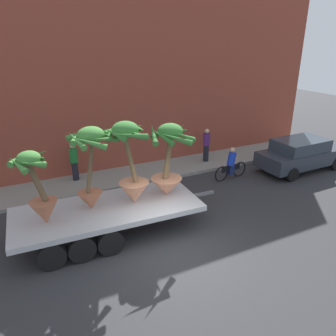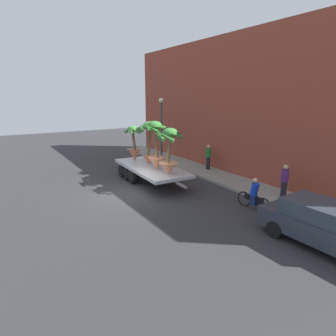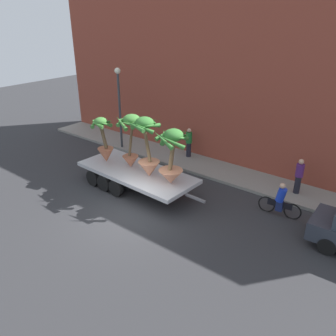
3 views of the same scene
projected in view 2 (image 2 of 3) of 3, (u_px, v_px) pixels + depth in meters
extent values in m
plane|color=#2D2D30|center=(132.00, 194.00, 15.52)|extent=(60.00, 60.00, 0.00)
cube|color=gray|center=(218.00, 176.00, 18.63)|extent=(24.00, 2.20, 0.15)
cube|color=brown|center=(241.00, 107.00, 18.43)|extent=(24.00, 1.20, 8.92)
cube|color=#B7BABF|center=(151.00, 168.00, 17.49)|extent=(6.09, 2.71, 0.18)
cylinder|color=black|center=(154.00, 167.00, 19.78)|extent=(0.81, 0.25, 0.80)
cylinder|color=black|center=(122.00, 171.00, 18.67)|extent=(0.81, 0.25, 0.80)
cylinder|color=black|center=(159.00, 169.00, 19.07)|extent=(0.81, 0.25, 0.80)
cylinder|color=black|center=(127.00, 174.00, 17.97)|extent=(0.81, 0.25, 0.80)
cylinder|color=black|center=(166.00, 172.00, 18.36)|extent=(0.81, 0.25, 0.80)
cylinder|color=black|center=(132.00, 177.00, 17.26)|extent=(0.81, 0.25, 0.80)
cube|color=slate|center=(182.00, 185.00, 14.58)|extent=(1.00, 0.14, 0.10)
cone|color=#B26647|center=(135.00, 155.00, 18.86)|extent=(0.80, 0.80, 0.73)
cylinder|color=brown|center=(134.00, 139.00, 18.69)|extent=(0.49, 0.17, 1.35)
ellipsoid|color=#428438|center=(133.00, 129.00, 18.60)|extent=(0.64, 0.64, 0.40)
cone|color=#428438|center=(136.00, 131.00, 18.35)|extent=(0.28, 0.75, 0.47)
cone|color=#428438|center=(139.00, 130.00, 18.67)|extent=(0.86, 0.53, 0.50)
cone|color=#428438|center=(134.00, 129.00, 18.94)|extent=(0.57, 0.69, 0.31)
cone|color=#428438|center=(128.00, 130.00, 18.77)|extent=(0.54, 0.71, 0.45)
cone|color=#428438|center=(129.00, 130.00, 18.39)|extent=(0.71, 0.37, 0.41)
cone|color=#B26647|center=(149.00, 160.00, 17.87)|extent=(0.79, 0.79, 0.58)
cylinder|color=brown|center=(149.00, 141.00, 17.49)|extent=(0.44, 0.12, 1.84)
ellipsoid|color=#428438|center=(150.00, 126.00, 17.19)|extent=(0.81, 0.81, 0.51)
cone|color=#428438|center=(153.00, 127.00, 16.84)|extent=(0.24, 0.88, 0.40)
cone|color=#428438|center=(157.00, 127.00, 17.17)|extent=(0.84, 0.70, 0.57)
cone|color=#428438|center=(157.00, 126.00, 17.55)|extent=(1.16, 0.37, 0.44)
cone|color=#428438|center=(149.00, 126.00, 17.62)|extent=(0.56, 0.90, 0.37)
cone|color=#428438|center=(144.00, 126.00, 17.51)|extent=(0.46, 0.99, 0.47)
cone|color=#428438|center=(141.00, 127.00, 17.11)|extent=(1.05, 0.55, 0.54)
cone|color=#428438|center=(146.00, 127.00, 16.69)|extent=(0.99, 0.86, 0.49)
cone|color=tan|center=(157.00, 163.00, 16.58)|extent=(0.99, 0.99, 0.75)
cylinder|color=brown|center=(156.00, 141.00, 16.36)|extent=(0.49, 0.15, 1.78)
ellipsoid|color=#387A33|center=(155.00, 125.00, 16.23)|extent=(0.82, 0.82, 0.51)
cone|color=#387A33|center=(158.00, 127.00, 15.83)|extent=(0.30, 0.96, 0.36)
cone|color=#387A33|center=(162.00, 126.00, 16.16)|extent=(0.81, 0.75, 0.41)
cone|color=#387A33|center=(159.00, 126.00, 16.58)|extent=(0.90, 0.54, 0.38)
cone|color=#387A33|center=(155.00, 126.00, 16.66)|extent=(0.67, 0.83, 0.48)
cone|color=#387A33|center=(149.00, 126.00, 16.46)|extent=(0.54, 0.86, 0.36)
cone|color=#387A33|center=(146.00, 127.00, 16.01)|extent=(1.12, 0.32, 0.39)
cone|color=#387A33|center=(151.00, 128.00, 15.83)|extent=(0.88, 0.70, 0.58)
cone|color=tan|center=(168.00, 169.00, 15.63)|extent=(1.08, 1.08, 0.64)
cylinder|color=brown|center=(169.00, 148.00, 15.30)|extent=(0.41, 0.18, 1.65)
ellipsoid|color=#387A33|center=(170.00, 133.00, 15.04)|extent=(0.84, 0.84, 0.52)
cone|color=#387A33|center=(176.00, 135.00, 14.75)|extent=(0.36, 0.91, 0.47)
cone|color=#387A33|center=(179.00, 134.00, 15.04)|extent=(0.95, 0.72, 0.53)
cone|color=#387A33|center=(176.00, 134.00, 15.35)|extent=(0.91, 0.37, 0.55)
cone|color=#387A33|center=(167.00, 133.00, 15.57)|extent=(0.51, 1.11, 0.55)
cone|color=#387A33|center=(163.00, 134.00, 15.24)|extent=(0.63, 0.84, 0.54)
cone|color=#387A33|center=(160.00, 135.00, 14.85)|extent=(1.16, 0.39, 0.61)
cone|color=#387A33|center=(165.00, 136.00, 14.57)|extent=(1.08, 0.73, 0.66)
torus|color=black|center=(264.00, 206.00, 12.95)|extent=(0.74, 0.12, 0.74)
torus|color=black|center=(244.00, 199.00, 13.81)|extent=(0.74, 0.12, 0.74)
cube|color=black|center=(254.00, 199.00, 13.33)|extent=(1.04, 0.15, 0.28)
cylinder|color=#1938C6|center=(255.00, 189.00, 13.22)|extent=(0.47, 0.38, 0.65)
sphere|color=tan|center=(255.00, 181.00, 13.12)|extent=(0.24, 0.24, 0.24)
cube|color=navy|center=(254.00, 200.00, 13.35)|extent=(0.30, 0.26, 0.44)
cube|color=#2D333D|center=(328.00, 230.00, 9.86)|extent=(4.62, 1.88, 0.70)
cube|color=#2D3842|center=(324.00, 211.00, 9.89)|extent=(2.55, 1.66, 0.56)
cylinder|color=black|center=(301.00, 219.00, 11.60)|extent=(0.64, 0.21, 0.64)
cylinder|color=black|center=(274.00, 229.00, 10.70)|extent=(0.64, 0.21, 0.64)
cylinder|color=black|center=(208.00, 163.00, 20.07)|extent=(0.28, 0.28, 0.85)
cylinder|color=#1E702D|center=(208.00, 153.00, 19.88)|extent=(0.36, 0.36, 0.62)
sphere|color=tan|center=(209.00, 147.00, 19.78)|extent=(0.24, 0.24, 0.24)
cylinder|color=black|center=(284.00, 190.00, 14.42)|extent=(0.28, 0.28, 0.85)
cylinder|color=#51236B|center=(285.00, 176.00, 14.24)|extent=(0.36, 0.36, 0.62)
sphere|color=tan|center=(286.00, 167.00, 14.13)|extent=(0.24, 0.24, 0.24)
cylinder|color=#383D42|center=(161.00, 132.00, 22.40)|extent=(0.14, 0.14, 4.50)
sphere|color=#EAEACC|center=(161.00, 100.00, 21.81)|extent=(0.36, 0.36, 0.36)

